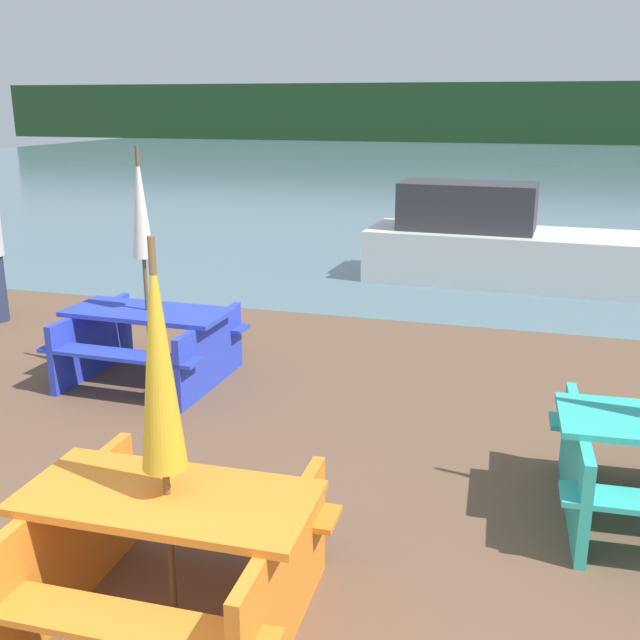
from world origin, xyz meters
TOP-DOWN VIEW (x-y plane):
  - water at (0.00, 32.34)m, footprint 60.00×50.00m
  - far_treeline at (0.00, 52.34)m, footprint 80.00×1.60m
  - picnic_table_orange at (0.12, 1.27)m, footprint 1.56×1.42m
  - picnic_table_blue at (-1.81, 4.55)m, footprint 1.63×1.41m
  - umbrella_white at (-1.81, 4.55)m, footprint 0.20×0.20m
  - umbrella_gold at (0.12, 1.27)m, footprint 0.23×0.23m
  - boat at (1.39, 9.98)m, footprint 4.72×1.67m

SIDE VIEW (x-z plane):
  - water at x=0.00m, z-range 0.00..0.00m
  - picnic_table_blue at x=-1.81m, z-range 0.08..0.81m
  - picnic_table_orange at x=0.12m, z-range 0.07..0.85m
  - boat at x=1.39m, z-range -0.20..1.32m
  - umbrella_gold at x=0.12m, z-range 0.45..2.56m
  - umbrella_white at x=-1.81m, z-range 0.59..2.90m
  - far_treeline at x=0.00m, z-range 0.00..4.00m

